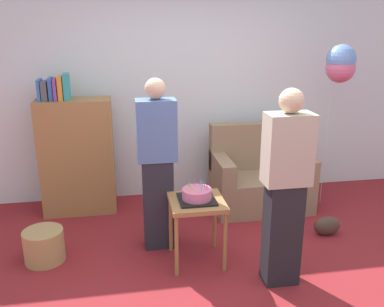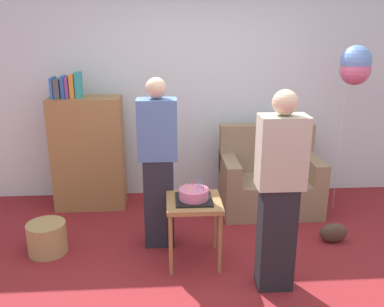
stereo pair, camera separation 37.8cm
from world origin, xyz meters
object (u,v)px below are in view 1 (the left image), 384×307
object	(u,v)px
side_table	(197,210)
handbag	(327,226)
person_blowing_candles	(157,165)
wicker_basket	(44,246)
balloon_bunch	(341,64)
couch	(259,178)
person_holding_cake	(285,189)
bookshelf	(77,155)
birthday_cake	(197,195)

from	to	relation	value
side_table	handbag	xyz separation A→B (m)	(1.40, 0.25, -0.41)
person_blowing_candles	wicker_basket	xyz separation A→B (m)	(-1.06, -0.10, -0.68)
person_blowing_candles	balloon_bunch	distance (m)	2.32
couch	balloon_bunch	xyz separation A→B (m)	(0.82, -0.12, 1.32)
person_holding_cake	wicker_basket	bearing A→B (deg)	-13.09
person_blowing_candles	balloon_bunch	world-z (taller)	balloon_bunch
bookshelf	handbag	xyz separation A→B (m)	(2.53, -1.03, -0.58)
person_holding_cake	handbag	world-z (taller)	person_holding_cake
balloon_bunch	side_table	bearing A→B (deg)	-151.47
side_table	person_holding_cake	distance (m)	0.83
person_holding_cake	wicker_basket	xyz separation A→B (m)	(-2.00, 0.65, -0.68)
couch	bookshelf	bearing A→B (deg)	174.41
handbag	couch	bearing A→B (deg)	119.12
person_holding_cake	birthday_cake	bearing A→B (deg)	-28.97
couch	bookshelf	size ratio (longest dim) A/B	0.70
bookshelf	couch	bearing A→B (deg)	-5.59
side_table	handbag	bearing A→B (deg)	10.08
side_table	birthday_cake	world-z (taller)	birthday_cake
birthday_cake	wicker_basket	bearing A→B (deg)	170.50
bookshelf	person_holding_cake	xyz separation A→B (m)	(1.76, -1.70, 0.16)
couch	wicker_basket	size ratio (longest dim) A/B	3.06
handbag	birthday_cake	bearing A→B (deg)	-169.92
couch	side_table	world-z (taller)	couch
wicker_basket	person_holding_cake	bearing A→B (deg)	-18.13
side_table	person_blowing_candles	xyz separation A→B (m)	(-0.31, 0.33, 0.33)
couch	person_holding_cake	xyz separation A→B (m)	(-0.31, -1.50, 0.49)
birthday_cake	person_holding_cake	world-z (taller)	person_holding_cake
couch	wicker_basket	world-z (taller)	couch
person_blowing_candles	balloon_bunch	xyz separation A→B (m)	(2.07, 0.62, 0.83)
person_holding_cake	bookshelf	bearing A→B (deg)	-38.98
couch	bookshelf	world-z (taller)	bookshelf
side_table	person_blowing_candles	distance (m)	0.56
side_table	bookshelf	bearing A→B (deg)	131.53
wicker_basket	handbag	distance (m)	2.77
couch	person_holding_cake	distance (m)	1.61
balloon_bunch	couch	bearing A→B (deg)	171.86
side_table	person_holding_cake	xyz separation A→B (m)	(0.63, -0.43, 0.33)
wicker_basket	handbag	world-z (taller)	wicker_basket
handbag	bookshelf	bearing A→B (deg)	157.93
bookshelf	side_table	world-z (taller)	bookshelf
couch	balloon_bunch	distance (m)	1.56
person_blowing_candles	balloon_bunch	bearing A→B (deg)	5.98
couch	person_blowing_candles	bearing A→B (deg)	-149.49
person_holding_cake	side_table	bearing A→B (deg)	-28.97
couch	handbag	distance (m)	0.97
couch	person_holding_cake	world-z (taller)	person_holding_cake
bookshelf	balloon_bunch	size ratio (longest dim) A/B	0.85
side_table	person_holding_cake	bearing A→B (deg)	-34.01
birthday_cake	person_holding_cake	size ratio (longest dim) A/B	0.20
side_table	person_holding_cake	world-z (taller)	person_holding_cake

